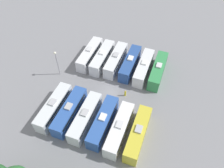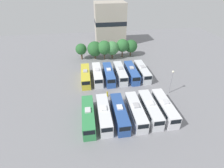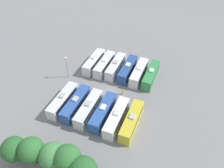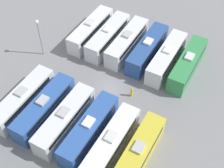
% 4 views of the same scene
% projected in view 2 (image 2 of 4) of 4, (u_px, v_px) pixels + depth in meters
% --- Properties ---
extents(ground_plane, '(119.90, 119.90, 0.00)m').
position_uv_depth(ground_plane, '(120.00, 94.00, 47.35)').
color(ground_plane, gray).
extents(bus_0, '(2.59, 11.07, 3.48)m').
position_uv_depth(bus_0, '(88.00, 116.00, 37.88)').
color(bus_0, '#338C4C').
rests_on(bus_0, ground_plane).
extents(bus_1, '(2.59, 11.07, 3.48)m').
position_uv_depth(bus_1, '(104.00, 113.00, 38.47)').
color(bus_1, silver).
rests_on(bus_1, ground_plane).
extents(bus_2, '(2.59, 11.07, 3.48)m').
position_uv_depth(bus_2, '(120.00, 113.00, 38.68)').
color(bus_2, '#284C93').
rests_on(bus_2, ground_plane).
extents(bus_3, '(2.59, 11.07, 3.48)m').
position_uv_depth(bus_3, '(136.00, 111.00, 39.20)').
color(bus_3, silver).
rests_on(bus_3, ground_plane).
extents(bus_4, '(2.59, 11.07, 3.48)m').
position_uv_depth(bus_4, '(150.00, 108.00, 39.90)').
color(bus_4, silver).
rests_on(bus_4, ground_plane).
extents(bus_5, '(2.59, 11.07, 3.48)m').
position_uv_depth(bus_5, '(164.00, 107.00, 40.30)').
color(bus_5, silver).
rests_on(bus_5, ground_plane).
extents(bus_6, '(2.59, 11.07, 3.48)m').
position_uv_depth(bus_6, '(86.00, 76.00, 52.60)').
color(bus_6, gold).
rests_on(bus_6, ground_plane).
extents(bus_7, '(2.59, 11.07, 3.48)m').
position_uv_depth(bus_7, '(97.00, 74.00, 53.31)').
color(bus_7, white).
rests_on(bus_7, ground_plane).
extents(bus_8, '(2.59, 11.07, 3.48)m').
position_uv_depth(bus_8, '(109.00, 74.00, 53.39)').
color(bus_8, '#2D56A8').
rests_on(bus_8, ground_plane).
extents(bus_9, '(2.59, 11.07, 3.48)m').
position_uv_depth(bus_9, '(120.00, 73.00, 54.08)').
color(bus_9, silver).
rests_on(bus_9, ground_plane).
extents(bus_10, '(2.59, 11.07, 3.48)m').
position_uv_depth(bus_10, '(132.00, 72.00, 54.35)').
color(bus_10, '#2D56A8').
rests_on(bus_10, ground_plane).
extents(bus_11, '(2.59, 11.07, 3.48)m').
position_uv_depth(bus_11, '(142.00, 71.00, 54.96)').
color(bus_11, silver).
rests_on(bus_11, ground_plane).
extents(worker_person, '(0.36, 0.36, 1.75)m').
position_uv_depth(worker_person, '(107.00, 94.00, 46.18)').
color(worker_person, gold).
rests_on(worker_person, ground_plane).
extents(light_pole, '(0.60, 0.60, 6.89)m').
position_uv_depth(light_pole, '(172.00, 78.00, 45.48)').
color(light_pole, gray).
rests_on(light_pole, ground_plane).
extents(tree_0, '(4.11, 4.11, 6.07)m').
position_uv_depth(tree_0, '(81.00, 49.00, 64.57)').
color(tree_0, brown).
rests_on(tree_0, ground_plane).
extents(tree_1, '(5.54, 5.54, 6.77)m').
position_uv_depth(tree_1, '(95.00, 49.00, 64.86)').
color(tree_1, brown).
rests_on(tree_1, ground_plane).
extents(tree_2, '(5.14, 5.14, 7.18)m').
position_uv_depth(tree_2, '(104.00, 48.00, 64.19)').
color(tree_2, brown).
rests_on(tree_2, ground_plane).
extents(tree_3, '(5.09, 5.09, 6.68)m').
position_uv_depth(tree_3, '(112.00, 48.00, 65.11)').
color(tree_3, brown).
rests_on(tree_3, ground_plane).
extents(tree_4, '(4.80, 4.80, 7.12)m').
position_uv_depth(tree_4, '(122.00, 45.00, 65.85)').
color(tree_4, brown).
rests_on(tree_4, ground_plane).
extents(tree_5, '(4.90, 4.90, 6.40)m').
position_uv_depth(tree_5, '(131.00, 46.00, 67.35)').
color(tree_5, brown).
rests_on(tree_5, ground_plane).
extents(depot_building, '(13.01, 9.43, 17.81)m').
position_uv_depth(depot_building, '(110.00, 24.00, 76.43)').
color(depot_building, '#B2A899').
rests_on(depot_building, ground_plane).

